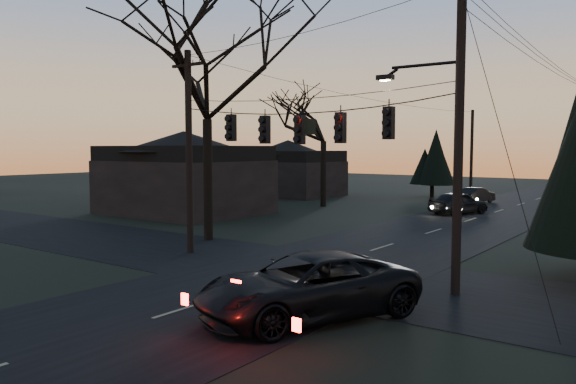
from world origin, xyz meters
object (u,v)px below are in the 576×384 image
Objects in this scene: utility_pole_right at (455,295)px; sedan_oncoming_a at (458,203)px; utility_pole_far_l at (470,195)px; sedan_oncoming_b at (476,195)px; bare_tree_left at (207,70)px; suv_near at (307,287)px; utility_pole_left at (190,253)px.

utility_pole_right is 2.24× the size of sedan_oncoming_a.
utility_pole_far_l is at bearing 107.72° from utility_pole_right.
utility_pole_far_l reaches higher than sedan_oncoming_b.
utility_pole_right is 21.77m from sedan_oncoming_a.
sedan_oncoming_a is at bearing 71.13° from bare_tree_left.
suv_near is at bearing -34.36° from bare_tree_left.
suv_near is (9.20, -40.61, 0.83)m from utility_pole_far_l.
utility_pole_left is 1.06× the size of utility_pole_far_l.
bare_tree_left is (-1.73, -33.14, 8.15)m from utility_pole_far_l.
bare_tree_left is 15.13m from suv_near.
suv_near reaches higher than sedan_oncoming_a.
utility_pole_left is 1.42× the size of suv_near.
utility_pole_far_l is at bearing 90.00° from utility_pole_left.
bare_tree_left is 3.06× the size of sedan_oncoming_b.
sedan_oncoming_b is (4.58, 26.00, -7.53)m from bare_tree_left.
bare_tree_left is 2.61× the size of sedan_oncoming_a.
utility_pole_far_l is 0.69× the size of bare_tree_left.
utility_pole_right is at bearing 88.02° from suv_near.
utility_pole_far_l is 41.65m from suv_near.
utility_pole_far_l is 16.07m from sedan_oncoming_a.
utility_pole_right reaches higher than utility_pole_far_l.
sedan_oncoming_a is at bearing -74.45° from utility_pole_far_l.
sedan_oncoming_a is (6.04, 17.67, -7.39)m from bare_tree_left.
utility_pole_left is at bearing 98.74° from sedan_oncoming_a.
utility_pole_right is 1.18× the size of utility_pole_left.
utility_pole_far_l is (-11.50, 36.00, 0.00)m from utility_pole_right.
sedan_oncoming_b is at bearing 80.02° from bare_tree_left.
utility_pole_right is 0.86× the size of bare_tree_left.
suv_near is 1.34× the size of sedan_oncoming_a.
bare_tree_left is 27.45m from sedan_oncoming_b.
utility_pole_far_l is 7.71m from sedan_oncoming_b.
sedan_oncoming_b is at bearing -68.27° from utility_pole_far_l.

